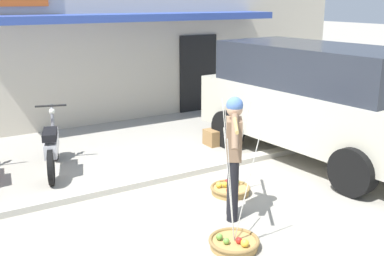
% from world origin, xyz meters
% --- Properties ---
extents(ground_plane, '(90.00, 90.00, 0.00)m').
position_xyz_m(ground_plane, '(0.00, 0.00, 0.00)').
color(ground_plane, '#9E998C').
extents(sidewalk_curb, '(20.00, 0.24, 0.10)m').
position_xyz_m(sidewalk_curb, '(0.00, 0.70, 0.05)').
color(sidewalk_curb, '#BAB4A5').
rests_on(sidewalk_curb, ground).
extents(fruit_vendor, '(0.93, 1.35, 1.70)m').
position_xyz_m(fruit_vendor, '(0.18, -0.98, 0.98)').
color(fruit_vendor, black).
rests_on(fruit_vendor, ground).
extents(fruit_basket_left_side, '(0.62, 0.62, 1.45)m').
position_xyz_m(fruit_basket_left_side, '(0.63, -0.32, 0.08)').
color(fruit_basket_left_side, '#B2894C').
rests_on(fruit_basket_left_side, ground).
extents(fruit_basket_right_side, '(0.62, 0.62, 1.45)m').
position_xyz_m(fruit_basket_right_side, '(-0.27, -1.65, 0.08)').
color(fruit_basket_right_side, '#B2894C').
rests_on(fruit_basket_right_side, ground).
extents(motorcycle_second_in_row, '(0.71, 1.76, 1.09)m').
position_xyz_m(motorcycle_second_in_row, '(-1.46, 2.02, 0.45)').
color(motorcycle_second_in_row, black).
rests_on(motorcycle_second_in_row, ground).
extents(parked_truck, '(2.47, 4.95, 2.10)m').
position_xyz_m(parked_truck, '(3.00, 0.26, 1.13)').
color(parked_truck, beige).
rests_on(parked_truck, ground).
extents(storefront_building, '(13.00, 6.00, 4.20)m').
position_xyz_m(storefront_building, '(1.14, 7.13, 2.10)').
color(storefront_building, beige).
rests_on(storefront_building, ground).
extents(wooden_crate, '(0.44, 0.36, 0.32)m').
position_xyz_m(wooden_crate, '(1.82, 1.86, 0.16)').
color(wooden_crate, olive).
rests_on(wooden_crate, ground).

